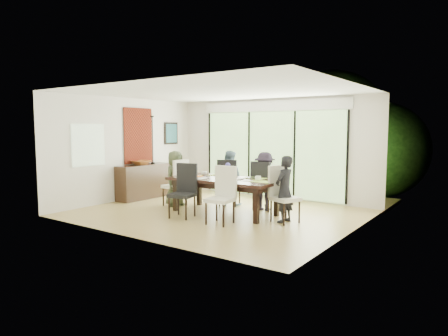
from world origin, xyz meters
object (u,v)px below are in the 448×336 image
Objects in this scene: laptop at (192,176)px; table_top at (225,180)px; person_left_end at (175,178)px; chair_near_left at (182,191)px; chair_near_right at (220,195)px; cup_c at (258,178)px; chair_far_left at (230,182)px; chair_right_end at (285,194)px; cup_b at (228,177)px; vase at (228,176)px; person_right_end at (284,189)px; cup_a at (204,173)px; bowl at (141,163)px; chair_far_right at (265,185)px; chair_left_end at (175,182)px; person_far_left at (229,178)px; sideboard at (144,181)px; person_far_right at (265,181)px.

table_top is at bearing -8.92° from laptop.
laptop is (-0.85, -0.10, 0.05)m from table_top.
chair_near_left is at bearing -139.81° from person_left_end.
cup_c is at bearing 68.07° from chair_near_right.
chair_far_left and chair_near_left have the same top height.
chair_right_end is 11.00× the size of cup_b.
table_top is 20.00× the size of vase.
chair_near_left reaches higher than cup_b.
cup_b is (-1.33, -0.10, 0.16)m from person_right_end.
person_right_end reaches higher than chair_right_end.
person_left_end is (-2.98, 0.00, 0.10)m from chair_right_end.
chair_right_end is 8.87× the size of cup_a.
person_left_end is at bearing -8.27° from bowl.
chair_far_right is at bearing 108.43° from cup_c.
person_far_left is (1.05, 0.83, 0.10)m from chair_left_end.
cup_a is at bearing 172.41° from vase.
sideboard is at bearing 156.19° from chair_near_right.
chair_left_end is 1.00× the size of chair_near_right.
sideboard is 0.53m from bowl.
laptop is (-0.40, -0.95, 0.22)m from chair_far_left.
cup_b is (-0.40, -0.95, 0.26)m from chair_far_right.
chair_near_left is at bearing -119.89° from table_top.
chair_far_right is at bearing -127.47° from person_right_end.
laptop is at bearing 114.84° from chair_right_end.
person_right_end reaches higher than sideboard.
table_top is 19.35× the size of cup_a.
chair_left_end reaches higher than cup_b.
cup_a is 0.89m from cup_b.
person_far_left reaches higher than laptop.
person_far_left is at bearing 69.81° from cup_a.
person_left_end is at bearing 30.43° from person_far_left.
laptop is at bearing -8.50° from bowl.
chair_far_left is 2.38× the size of bowl.
cup_a is at bearing 108.50° from chair_right_end.
person_right_end is 10.40× the size of cup_a.
sideboard is at bearing -5.11° from chair_far_left.
vase is (0.50, -0.80, 0.27)m from chair_far_left.
chair_near_left reaches higher than laptop.
vase is (-0.45, 0.92, 0.27)m from chair_near_right.
chair_far_right is 0.85× the size of person_right_end.
chair_left_end is at bearing 176.53° from cup_b.
chair_far_left is at bearing -98.43° from person_far_left.
cup_b is at bearing 91.53° from chair_left_end.
cup_c is (-0.68, 0.10, 0.16)m from person_right_end.
chair_near_left is at bearing 48.62° from person_far_right.
cup_b is (-1.35, -0.10, 0.26)m from chair_right_end.
chair_left_end is 0.71× the size of sideboard.
bowl is at bearing 155.87° from laptop.
bowl is at bearing 174.26° from cup_b.
chair_near_left is at bearing 70.77° from chair_far_left.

